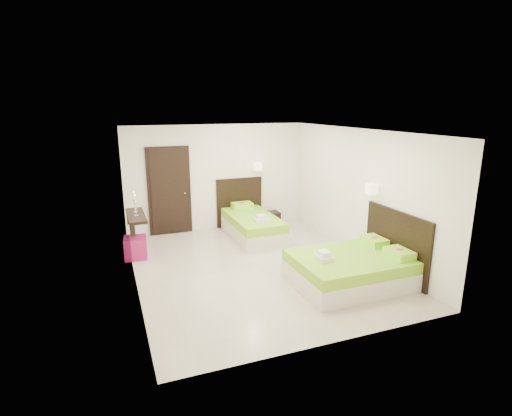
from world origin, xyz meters
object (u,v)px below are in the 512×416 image
object	(u,v)px
bed_single	(251,224)
ottoman	(136,248)
bed_double	(354,267)
nightstand	(272,218)

from	to	relation	value
bed_single	ottoman	distance (m)	2.76
bed_single	bed_double	size ratio (longest dim) A/B	1.02
bed_single	nightstand	bearing A→B (deg)	39.62
nightstand	ottoman	world-z (taller)	ottoman
bed_single	ottoman	world-z (taller)	bed_single
bed_double	nightstand	bearing A→B (deg)	89.58
nightstand	ottoman	distance (m)	3.71
bed_single	bed_double	xyz separation A→B (m)	(0.78, -3.09, -0.01)
bed_single	bed_double	distance (m)	3.19
ottoman	nightstand	bearing A→B (deg)	18.37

